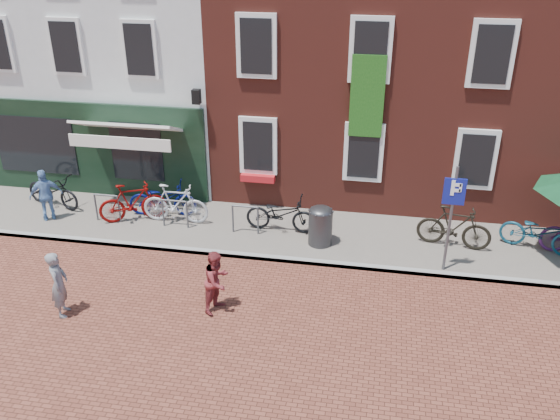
% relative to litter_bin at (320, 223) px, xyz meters
% --- Properties ---
extents(ground, '(80.00, 80.00, 0.00)m').
position_rel_litter_bin_xyz_m(ground, '(-2.57, -0.98, -0.70)').
color(ground, brown).
extents(sidewalk, '(24.00, 3.00, 0.10)m').
position_rel_litter_bin_xyz_m(sidewalk, '(-1.57, 0.52, -0.65)').
color(sidewalk, slate).
rests_on(sidewalk, ground).
extents(building_stucco, '(8.00, 8.00, 9.00)m').
position_rel_litter_bin_xyz_m(building_stucco, '(-7.57, 6.02, 3.80)').
color(building_stucco, silver).
rests_on(building_stucco, ground).
extents(building_brick_mid, '(6.00, 8.00, 10.00)m').
position_rel_litter_bin_xyz_m(building_brick_mid, '(-0.57, 6.02, 4.30)').
color(building_brick_mid, maroon).
rests_on(building_brick_mid, ground).
extents(building_brick_right, '(6.00, 8.00, 10.00)m').
position_rel_litter_bin_xyz_m(building_brick_right, '(5.43, 6.02, 4.30)').
color(building_brick_right, maroon).
rests_on(building_brick_right, ground).
extents(litter_bin, '(0.63, 0.63, 1.15)m').
position_rel_litter_bin_xyz_m(litter_bin, '(0.00, 0.00, 0.00)').
color(litter_bin, '#373639').
rests_on(litter_bin, sidewalk).
extents(parking_sign, '(0.50, 0.08, 2.71)m').
position_rel_litter_bin_xyz_m(parking_sign, '(3.13, -0.74, 1.13)').
color(parking_sign, '#4C4C4F').
rests_on(parking_sign, sidewalk).
extents(woman, '(0.51, 0.64, 1.53)m').
position_rel_litter_bin_xyz_m(woman, '(-5.18, -3.95, 0.07)').
color(woman, slate).
rests_on(woman, ground).
extents(boy, '(0.76, 0.85, 1.45)m').
position_rel_litter_bin_xyz_m(boy, '(-1.89, -3.17, 0.03)').
color(boy, maroon).
rests_on(boy, ground).
extents(cafe_person, '(0.93, 0.83, 1.51)m').
position_rel_litter_bin_xyz_m(cafe_person, '(-7.78, 0.02, 0.16)').
color(cafe_person, '#6087B8').
rests_on(cafe_person, sidewalk).
extents(bicycle_0, '(2.06, 1.21, 1.02)m').
position_rel_litter_bin_xyz_m(bicycle_0, '(-8.10, 0.85, -0.08)').
color(bicycle_0, black).
rests_on(bicycle_0, sidewalk).
extents(bicycle_1, '(1.94, 1.30, 1.14)m').
position_rel_litter_bin_xyz_m(bicycle_1, '(-5.37, 0.38, -0.03)').
color(bicycle_1, '#660604').
rests_on(bicycle_1, sidewalk).
extents(bicycle_2, '(2.03, 0.96, 1.02)m').
position_rel_litter_bin_xyz_m(bicycle_2, '(-4.67, 0.88, -0.08)').
color(bicycle_2, '#060D4C').
rests_on(bicycle_2, sidewalk).
extents(bicycle_3, '(1.90, 0.57, 1.14)m').
position_rel_litter_bin_xyz_m(bicycle_3, '(-4.16, 0.51, -0.03)').
color(bicycle_3, '#BBBBBD').
rests_on(bicycle_3, sidewalk).
extents(bicycle_4, '(1.97, 0.75, 1.02)m').
position_rel_litter_bin_xyz_m(bicycle_4, '(-1.14, 0.53, -0.08)').
color(bicycle_4, black).
rests_on(bicycle_4, sidewalk).
extents(bicycle_5, '(1.95, 0.84, 1.14)m').
position_rel_litter_bin_xyz_m(bicycle_5, '(3.42, 0.48, -0.03)').
color(bicycle_5, black).
rests_on(bicycle_5, sidewalk).
extents(bicycle_6, '(2.06, 1.31, 1.02)m').
position_rel_litter_bin_xyz_m(bicycle_6, '(5.57, 0.67, -0.08)').
color(bicycle_6, '#103C50').
rests_on(bicycle_6, sidewalk).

